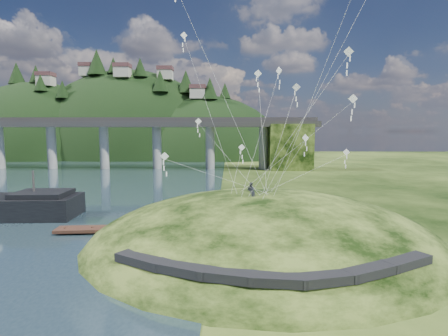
{
  "coord_description": "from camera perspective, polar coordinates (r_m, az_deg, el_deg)",
  "views": [
    {
      "loc": [
        4.55,
        -31.54,
        10.94
      ],
      "look_at": [
        4.0,
        6.0,
        7.0
      ],
      "focal_mm": 28.0,
      "sensor_mm": 36.0,
      "label": 1
    }
  ],
  "objects": [
    {
      "name": "grass_hill",
      "position": [
        35.94,
        6.5,
        -14.3
      ],
      "size": [
        36.0,
        32.0,
        13.0
      ],
      "color": "black",
      "rests_on": "ground"
    },
    {
      "name": "bridge",
      "position": [
        106.24,
        -16.2,
        5.09
      ],
      "size": [
        160.0,
        11.0,
        15.0
      ],
      "color": "#2D2B2B",
      "rests_on": "ground"
    },
    {
      "name": "kite_flyers",
      "position": [
        34.73,
        4.48,
        -2.55
      ],
      "size": [
        1.05,
        3.84,
        1.71
      ],
      "color": "#242630",
      "rests_on": "ground"
    },
    {
      "name": "kite_swarm",
      "position": [
        35.5,
        8.02,
        13.92
      ],
      "size": [
        20.29,
        16.23,
        19.15
      ],
      "color": "white",
      "rests_on": "ground"
    },
    {
      "name": "wooden_dock",
      "position": [
        40.19,
        -16.76,
        -9.45
      ],
      "size": [
        13.46,
        3.29,
        0.95
      ],
      "color": "#361E16",
      "rests_on": "ground"
    },
    {
      "name": "ground",
      "position": [
        33.7,
        -7.15,
        -13.0
      ],
      "size": [
        320.0,
        320.0,
        0.0
      ],
      "primitive_type": "plane",
      "color": "black",
      "rests_on": "ground"
    },
    {
      "name": "footpath",
      "position": [
        23.71,
        8.15,
        -16.01
      ],
      "size": [
        22.29,
        5.84,
        0.83
      ],
      "color": "black",
      "rests_on": "ground"
    },
    {
      "name": "far_ridge",
      "position": [
        162.12,
        -16.44,
        -0.76
      ],
      "size": [
        153.0,
        70.0,
        94.5
      ],
      "color": "black",
      "rests_on": "ground"
    }
  ]
}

